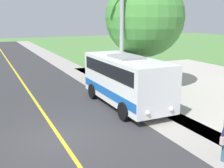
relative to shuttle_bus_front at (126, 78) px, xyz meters
name	(u,v)px	position (x,y,z in m)	size (l,w,h in m)	color
ground_plane	(60,138)	(4.47, 2.69, -1.55)	(120.00, 120.00, 0.00)	#548442
road_surface	(60,138)	(4.47, 2.69, -1.55)	(8.00, 100.00, 0.01)	#333335
sidewalk	(164,119)	(-0.73, 2.69, -1.55)	(2.40, 100.00, 0.01)	#9E9991
road_centre_line	(60,138)	(4.47, 2.69, -1.54)	(0.16, 100.00, 0.00)	gold
shuttle_bus_front	(126,78)	(0.00, 0.00, 0.00)	(2.60, 6.72, 2.81)	white
street_light_pole	(120,29)	(-0.40, -1.53, 2.63)	(1.97, 0.24, 7.54)	#9E9EA3
tree_curbside	(145,17)	(-2.93, -2.90, 3.29)	(5.26, 5.26, 7.47)	brown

